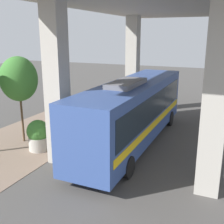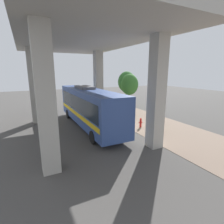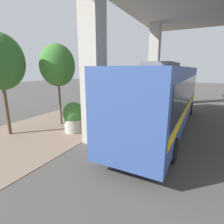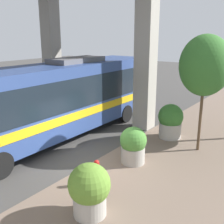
{
  "view_description": "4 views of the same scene",
  "coord_description": "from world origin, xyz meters",
  "px_view_note": "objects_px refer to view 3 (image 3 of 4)",
  "views": [
    {
      "loc": [
        8.12,
        -15.88,
        6.08
      ],
      "look_at": [
        1.42,
        -0.9,
        1.56
      ],
      "focal_mm": 45.0,
      "sensor_mm": 36.0,
      "label": 1
    },
    {
      "loc": [
        8.38,
        14.21,
        5.23
      ],
      "look_at": [
        0.49,
        -1.56,
        1.14
      ],
      "focal_mm": 28.0,
      "sensor_mm": 36.0,
      "label": 2
    },
    {
      "loc": [
        5.01,
        -11.87,
        3.5
      ],
      "look_at": [
        0.0,
        -2.41,
        0.85
      ],
      "focal_mm": 28.0,
      "sensor_mm": 36.0,
      "label": 3
    },
    {
      "loc": [
        -6.61,
        7.72,
        4.97
      ],
      "look_at": [
        0.4,
        -2.04,
        1.59
      ],
      "focal_mm": 45.0,
      "sensor_mm": 36.0,
      "label": 4
    }
  ],
  "objects_px": {
    "bus": "(165,94)",
    "planter_back": "(117,99)",
    "planter_middle": "(74,117)",
    "planter_front": "(105,107)",
    "street_tree_near": "(57,65)",
    "street_tree_far": "(0,62)",
    "fire_hydrant": "(119,106)"
  },
  "relations": [
    {
      "from": "planter_middle",
      "to": "street_tree_near",
      "type": "distance_m",
      "value": 3.36
    },
    {
      "from": "planter_front",
      "to": "planter_middle",
      "type": "height_order",
      "value": "planter_middle"
    },
    {
      "from": "planter_back",
      "to": "street_tree_far",
      "type": "bearing_deg",
      "value": -103.28
    },
    {
      "from": "bus",
      "to": "planter_back",
      "type": "height_order",
      "value": "bus"
    },
    {
      "from": "planter_back",
      "to": "street_tree_far",
      "type": "height_order",
      "value": "street_tree_far"
    },
    {
      "from": "planter_front",
      "to": "planter_middle",
      "type": "xyz_separation_m",
      "value": [
        -0.0,
        -3.45,
        0.1
      ]
    },
    {
      "from": "planter_back",
      "to": "street_tree_near",
      "type": "bearing_deg",
      "value": -98.17
    },
    {
      "from": "bus",
      "to": "street_tree_far",
      "type": "height_order",
      "value": "street_tree_far"
    },
    {
      "from": "fire_hydrant",
      "to": "street_tree_near",
      "type": "xyz_separation_m",
      "value": [
        -1.76,
        -4.92,
        3.24
      ]
    },
    {
      "from": "planter_middle",
      "to": "planter_back",
      "type": "relative_size",
      "value": 1.09
    },
    {
      "from": "street_tree_near",
      "to": "street_tree_far",
      "type": "height_order",
      "value": "street_tree_far"
    },
    {
      "from": "planter_middle",
      "to": "planter_front",
      "type": "bearing_deg",
      "value": 90.0
    },
    {
      "from": "planter_middle",
      "to": "planter_back",
      "type": "height_order",
      "value": "planter_middle"
    },
    {
      "from": "street_tree_far",
      "to": "planter_front",
      "type": "bearing_deg",
      "value": 62.16
    },
    {
      "from": "fire_hydrant",
      "to": "planter_back",
      "type": "distance_m",
      "value": 1.66
    },
    {
      "from": "bus",
      "to": "planter_middle",
      "type": "distance_m",
      "value": 5.43
    },
    {
      "from": "planter_front",
      "to": "planter_middle",
      "type": "distance_m",
      "value": 3.45
    },
    {
      "from": "planter_front",
      "to": "planter_back",
      "type": "xyz_separation_m",
      "value": [
        -0.75,
        3.54,
        0.05
      ]
    },
    {
      "from": "bus",
      "to": "fire_hydrant",
      "type": "xyz_separation_m",
      "value": [
        -4.25,
        2.59,
        -1.6
      ]
    },
    {
      "from": "fire_hydrant",
      "to": "street_tree_far",
      "type": "relative_size",
      "value": 0.17
    },
    {
      "from": "planter_back",
      "to": "street_tree_near",
      "type": "xyz_separation_m",
      "value": [
        -0.9,
        -6.3,
        2.9
      ]
    },
    {
      "from": "fire_hydrant",
      "to": "planter_middle",
      "type": "distance_m",
      "value": 5.63
    },
    {
      "from": "fire_hydrant",
      "to": "street_tree_near",
      "type": "height_order",
      "value": "street_tree_near"
    },
    {
      "from": "fire_hydrant",
      "to": "street_tree_near",
      "type": "bearing_deg",
      "value": -109.65
    },
    {
      "from": "planter_middle",
      "to": "street_tree_near",
      "type": "bearing_deg",
      "value": 157.24
    },
    {
      "from": "planter_front",
      "to": "street_tree_far",
      "type": "bearing_deg",
      "value": -117.84
    },
    {
      "from": "planter_middle",
      "to": "street_tree_near",
      "type": "relative_size",
      "value": 0.34
    },
    {
      "from": "street_tree_far",
      "to": "planter_back",
      "type": "bearing_deg",
      "value": 76.72
    },
    {
      "from": "bus",
      "to": "planter_back",
      "type": "xyz_separation_m",
      "value": [
        -5.1,
        3.97,
        -1.26
      ]
    },
    {
      "from": "planter_front",
      "to": "street_tree_far",
      "type": "height_order",
      "value": "street_tree_far"
    },
    {
      "from": "planter_front",
      "to": "planter_back",
      "type": "height_order",
      "value": "planter_back"
    },
    {
      "from": "planter_front",
      "to": "street_tree_far",
      "type": "distance_m",
      "value": 6.88
    }
  ]
}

